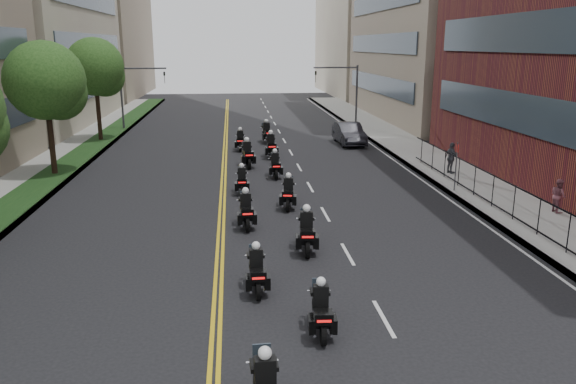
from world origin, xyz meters
name	(u,v)px	position (x,y,z in m)	size (l,w,h in m)	color
sidewalk_right	(436,163)	(12.00, 25.00, 0.07)	(4.00, 90.00, 0.15)	gray
sidewalk_left	(46,172)	(-12.00, 25.00, 0.07)	(4.00, 90.00, 0.15)	gray
grass_strip	(60,170)	(-11.20, 25.00, 0.17)	(2.00, 90.00, 0.04)	#133414
building_right_far	(379,6)	(21.50, 78.00, 13.00)	(15.00, 28.00, 26.00)	#A89887
building_left_far	(81,4)	(-22.00, 78.00, 13.00)	(16.00, 28.00, 26.00)	gray
iron_fence	(526,209)	(11.00, 12.00, 0.90)	(0.05, 28.00, 1.50)	black
street_trees	(12,95)	(-11.05, 18.61, 5.13)	(4.40, 38.40, 7.98)	#322016
traffic_signal_right	(346,87)	(9.54, 42.00, 3.70)	(4.09, 0.20, 5.60)	#3F3F44
traffic_signal_left	(132,88)	(-9.54, 42.00, 3.70)	(4.09, 0.20, 5.60)	#3F3F44
motorcycle_1	(321,311)	(1.33, 4.42, 0.60)	(0.52, 2.07, 1.53)	black
motorcycle_2	(257,272)	(-0.25, 7.20, 0.62)	(0.49, 2.12, 1.57)	black
motorcycle_3	(307,233)	(1.75, 10.51, 0.69)	(0.64, 2.37, 1.75)	black
motorcycle_4	(246,212)	(-0.40, 13.57, 0.66)	(0.54, 2.27, 1.67)	black
motorcycle_5	(288,194)	(1.65, 16.23, 0.66)	(0.69, 2.24, 1.66)	black
motorcycle_6	(242,182)	(-0.46, 19.09, 0.61)	(0.48, 2.10, 1.55)	black
motorcycle_7	(275,166)	(1.51, 22.50, 0.65)	(0.51, 2.23, 1.65)	black
motorcycle_8	(247,155)	(0.00, 25.52, 0.73)	(0.69, 2.51, 1.85)	black
motorcycle_9	(271,147)	(1.68, 28.29, 0.73)	(0.58, 2.51, 1.86)	black
motorcycle_10	(240,141)	(-0.33, 31.21, 0.66)	(0.53, 2.26, 1.67)	black
motorcycle_11	(267,134)	(1.76, 34.16, 0.72)	(0.75, 2.48, 1.83)	black
parked_sedan	(349,133)	(8.00, 33.03, 0.81)	(1.72, 4.95, 1.63)	black
pedestrian_b	(558,196)	(13.50, 13.85, 0.91)	(0.74, 0.57, 1.52)	brown
pedestrian_c	(451,158)	(11.70, 21.88, 1.05)	(1.06, 0.44, 1.80)	#42434A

